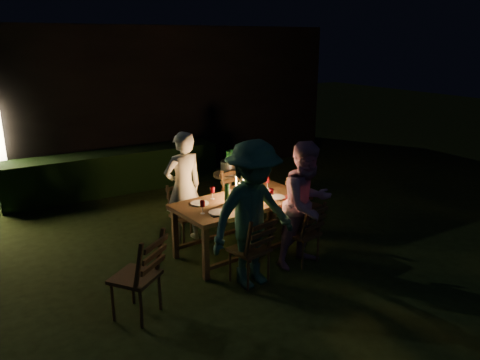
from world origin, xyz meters
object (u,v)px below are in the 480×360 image
ice_bucket (230,167)px  bottle_bucket_a (228,165)px  chair_far_left (186,224)px  person_house_side (183,188)px  person_opp_right (307,205)px  person_opp_left (253,215)px  dining_table (242,205)px  chair_far_right (240,209)px  lantern (242,188)px  bottle_table (227,194)px  bottle_bucket_b (231,163)px  chair_near_left (250,261)px  chair_end (304,214)px  chair_near_right (303,243)px  chair_spare (138,290)px  side_table (230,178)px

ice_bucket → bottle_bucket_a: (-0.05, -0.04, 0.05)m
chair_far_left → person_house_side: 0.57m
person_opp_right → person_opp_left: bearing=180.0°
ice_bucket → dining_table: bearing=-113.2°
chair_far_right → chair_far_left: bearing=-4.7°
dining_table → person_opp_left: (-0.36, -0.86, 0.21)m
person_opp_left → bottle_bucket_a: 2.35m
lantern → bottle_table: (-0.29, -0.08, -0.02)m
chair_far_left → bottle_bucket_b: bottle_bucket_b is taller
chair_far_left → bottle_table: bearing=102.7°
chair_near_left → lantern: bearing=53.7°
chair_end → chair_near_right: bearing=-53.3°
bottle_bucket_a → chair_near_right: bearing=-90.0°
bottle_table → bottle_bucket_b: (0.88, 1.42, -0.02)m
chair_near_right → lantern: lantern is taller
bottle_table → chair_far_left: bearing=110.7°
ice_bucket → bottle_bucket_a: 0.08m
chair_far_right → bottle_bucket_a: 0.79m
chair_near_right → chair_far_right: bearing=79.4°
dining_table → person_opp_left: person_opp_left is taller
chair_near_left → chair_far_right: chair_near_left is taller
chair_spare → person_house_side: bearing=13.6°
bottle_table → ice_bucket: bottle_table is taller
chair_far_right → ice_bucket: ice_bucket is taller
person_house_side → bottle_bucket_b: size_ratio=5.23×
ice_bucket → bottle_bucket_a: size_ratio=0.94×
person_opp_right → bottle_bucket_a: bearing=84.1°
chair_near_right → chair_far_right: chair_far_right is taller
chair_near_right → chair_end: chair_end is taller
person_house_side → side_table: (1.11, 0.58, -0.18)m
chair_far_left → bottle_bucket_a: 1.37m
dining_table → chair_far_right: chair_far_right is taller
chair_near_left → bottle_bucket_b: bottle_bucket_b is taller
chair_far_right → lantern: (-0.42, -0.77, 0.65)m
chair_near_left → person_opp_left: (0.00, -0.05, 0.62)m
chair_far_right → person_opp_right: bearing=81.7°
chair_spare → person_opp_left: bearing=-39.4°
person_house_side → person_opp_left: person_opp_left is taller
side_table → chair_far_left: bearing=-150.3°
chair_near_right → person_house_side: person_house_side is taller
chair_near_right → side_table: chair_near_right is taller
dining_table → chair_near_left: bearing=-120.2°
chair_end → ice_bucket: 1.50m
chair_far_left → bottle_bucket_a: bearing=-158.7°
chair_end → side_table: (-0.64, 1.22, 0.38)m
chair_far_left → side_table: chair_far_left is taller
chair_near_right → chair_far_left: size_ratio=1.01×
side_table → bottle_bucket_b: size_ratio=2.33×
chair_near_left → person_house_side: person_house_side is taller
ice_bucket → bottle_bucket_b: bearing=38.7°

